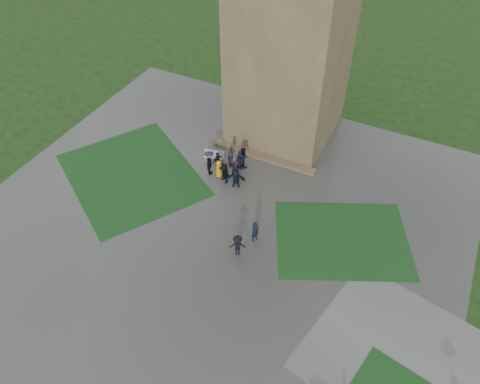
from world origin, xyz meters
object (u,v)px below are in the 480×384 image
at_px(tower, 292,33).
at_px(bench, 214,156).
at_px(pedestrian_near, 238,245).
at_px(pedestrian_mid, 255,231).

relative_size(tower, bench, 10.64).
bearing_deg(bench, pedestrian_near, -64.13).
bearing_deg(pedestrian_mid, pedestrian_near, -171.95).
bearing_deg(bench, tower, 49.71).
relative_size(bench, pedestrian_near, 1.01).
bearing_deg(tower, bench, -118.11).
xyz_separation_m(bench, pedestrian_near, (6.11, -7.80, 0.35)).
relative_size(bench, pedestrian_mid, 1.02).
bearing_deg(bench, pedestrian_mid, -55.21).
xyz_separation_m(tower, pedestrian_near, (2.61, -14.34, -8.14)).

